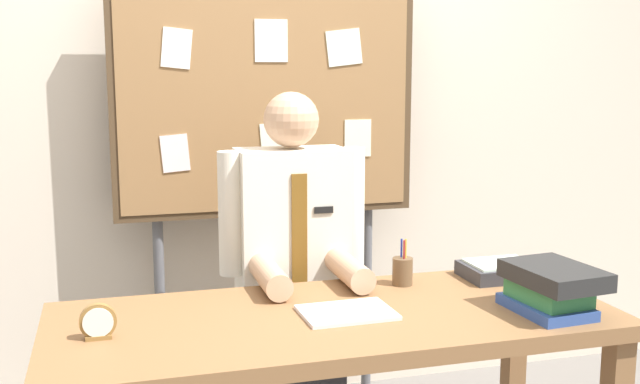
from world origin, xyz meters
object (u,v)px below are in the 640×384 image
person (293,295)px  open_notebook (347,312)px  desk (335,343)px  bulletin_board (267,106)px  book_stack (551,287)px  paper_tray (500,270)px  pen_holder (403,271)px  desk_clock (98,323)px

person → open_notebook: bearing=-86.6°
desk → bulletin_board: 1.18m
bulletin_board → book_stack: bearing=-60.7°
bulletin_board → paper_tray: 1.16m
bulletin_board → pen_holder: 0.96m
person → open_notebook: size_ratio=5.09×
book_stack → desk_clock: 1.34m
open_notebook → paper_tray: size_ratio=1.07×
book_stack → paper_tray: 0.39m
pen_holder → paper_tray: size_ratio=0.62×
person → pen_holder: (0.31, -0.30, 0.15)m
bulletin_board → book_stack: 1.40m
person → paper_tray: (0.68, -0.32, 0.13)m
desk → book_stack: bearing=-15.1°
desk → paper_tray: bearing=17.4°
bulletin_board → pen_holder: size_ratio=11.60×
person → bulletin_board: bearing=90.0°
bulletin_board → open_notebook: bulletin_board is taller
person → desk_clock: 0.90m
desk → desk_clock: (-0.69, -0.03, 0.14)m
desk → paper_tray: 0.73m
person → bulletin_board: (0.00, 0.43, 0.68)m
book_stack → paper_tray: size_ratio=1.21×
open_notebook → person: bearing=93.4°
desk → bulletin_board: size_ratio=0.93×
desk → open_notebook: size_ratio=6.20×
person → desk_clock: person is taller
book_stack → desk_clock: size_ratio=3.11×
book_stack → desk_clock: book_stack is taller
pen_holder → paper_tray: (0.37, -0.01, -0.02)m
person → book_stack: size_ratio=4.50×
book_stack → desk_clock: (-1.33, 0.14, -0.03)m
paper_tray → open_notebook: bearing=-160.2°
person → paper_tray: person is taller
paper_tray → pen_holder: bearing=177.8°
open_notebook → book_stack: bearing=-14.1°
person → pen_holder: size_ratio=8.84×
paper_tray → desk: bearing=-162.6°
person → desk_clock: bearing=-140.9°
desk_clock → pen_holder: size_ratio=0.63×
book_stack → open_notebook: bearing=165.9°
desk → pen_holder: 0.41m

